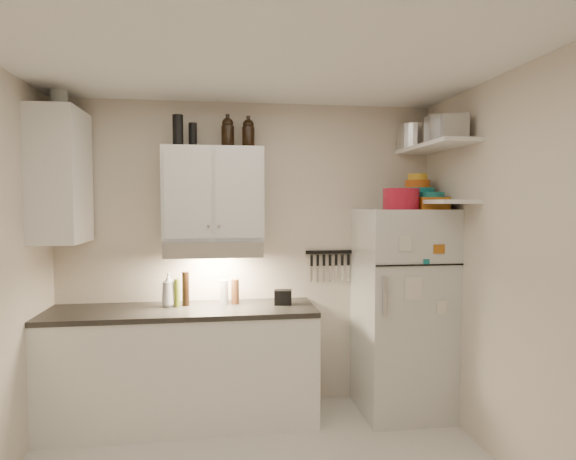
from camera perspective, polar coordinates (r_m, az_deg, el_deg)
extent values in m
cube|color=white|center=(2.78, -2.67, 21.25)|extent=(3.20, 3.00, 0.02)
cube|color=beige|center=(4.17, -4.59, -3.00)|extent=(3.20, 0.02, 2.60)
cube|color=beige|center=(3.25, 27.04, -5.09)|extent=(0.02, 3.00, 2.60)
cube|color=white|center=(4.06, -12.33, -15.70)|extent=(2.10, 0.60, 0.88)
cube|color=#282623|center=(3.93, -12.41, -9.35)|extent=(2.10, 0.62, 0.04)
cube|color=white|center=(3.97, -8.81, 4.25)|extent=(0.80, 0.33, 0.75)
cube|color=white|center=(4.01, -25.36, 5.76)|extent=(0.33, 0.55, 1.00)
cube|color=silver|center=(3.92, -8.77, -2.10)|extent=(0.76, 0.46, 0.12)
cube|color=silver|center=(4.17, 13.38, -9.33)|extent=(0.70, 0.68, 1.70)
cube|color=white|center=(4.06, 17.01, 9.44)|extent=(0.30, 0.95, 0.03)
cube|color=white|center=(4.03, 16.91, 3.21)|extent=(0.30, 0.95, 0.03)
cube|color=black|center=(4.24, 4.91, -2.62)|extent=(0.42, 0.02, 0.03)
cylinder|color=#A51329|center=(3.90, 13.24, 3.60)|extent=(0.37, 0.37, 0.17)
cube|color=#AF5F15|center=(4.02, 16.47, 3.05)|extent=(0.25, 0.30, 0.10)
cylinder|color=silver|center=(4.02, 15.51, 3.16)|extent=(0.07, 0.07, 0.11)
cylinder|color=silver|center=(4.36, 14.72, 10.60)|extent=(0.36, 0.36, 0.21)
cube|color=#AAAAAD|center=(3.97, 17.60, 11.28)|extent=(0.24, 0.22, 0.21)
cube|color=#AAAAAD|center=(3.85, 19.08, 11.37)|extent=(0.23, 0.23, 0.19)
cylinder|color=#157778|center=(4.27, 15.22, 4.14)|extent=(0.27, 0.27, 0.11)
cylinder|color=#C95312|center=(4.26, 15.09, 5.29)|extent=(0.21, 0.21, 0.06)
cylinder|color=gold|center=(4.26, 15.10, 6.08)|extent=(0.17, 0.17, 0.05)
cylinder|color=#157778|center=(4.07, 16.30, 3.88)|extent=(0.26, 0.26, 0.06)
cylinder|color=black|center=(4.02, -11.22, 10.97)|extent=(0.08, 0.08, 0.19)
cylinder|color=black|center=(3.95, -12.92, 11.44)|extent=(0.09, 0.09, 0.24)
cylinder|color=silver|center=(4.13, -25.50, 13.85)|extent=(0.14, 0.14, 0.17)
imported|color=white|center=(3.99, -13.99, -6.63)|extent=(0.13, 0.13, 0.31)
cylinder|color=brown|center=(4.02, -6.29, -7.25)|extent=(0.07, 0.07, 0.20)
cylinder|color=#5F6E1B|center=(3.97, -13.03, -7.27)|extent=(0.05, 0.05, 0.23)
cylinder|color=black|center=(4.00, -12.03, -6.83)|extent=(0.07, 0.07, 0.28)
cylinder|color=silver|center=(4.00, -7.59, -7.33)|extent=(0.08, 0.08, 0.20)
cylinder|color=#A51329|center=(4.06, -7.54, -7.70)|extent=(0.08, 0.08, 0.13)
cube|color=black|center=(3.97, -0.60, -7.98)|extent=(0.15, 0.12, 0.12)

